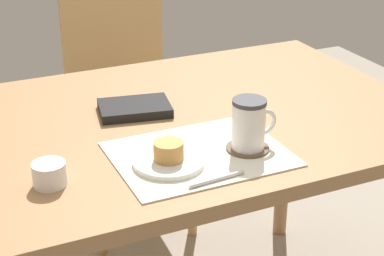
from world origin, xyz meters
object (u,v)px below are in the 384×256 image
object	(u,v)px
sugar_bowl	(49,174)
wooden_chair	(124,101)
coffee_mug	(250,124)
pastry	(169,151)
dining_table	(177,143)
pastry_plate	(169,162)
small_book	(135,108)

from	to	relation	value
sugar_bowl	wooden_chair	bearing A→B (deg)	63.57
coffee_mug	sugar_bowl	xyz separation A→B (m)	(-0.45, 0.03, -0.04)
pastry	coffee_mug	size ratio (longest dim) A/B	0.56
dining_table	pastry	world-z (taller)	pastry
coffee_mug	sugar_bowl	size ratio (longest dim) A/B	1.66
pastry	sugar_bowl	bearing A→B (deg)	174.16
pastry_plate	sugar_bowl	size ratio (longest dim) A/B	2.24
pastry_plate	pastry	distance (m)	0.03
dining_table	pastry_plate	distance (m)	0.28
small_book	pastry	bearing A→B (deg)	-85.17
pastry	coffee_mug	world-z (taller)	coffee_mug
pastry_plate	small_book	world-z (taller)	small_book
pastry_plate	coffee_mug	distance (m)	0.20
dining_table	wooden_chair	xyz separation A→B (m)	(0.11, 0.76, -0.19)
small_book	pastry_plate	bearing A→B (deg)	-85.17
pastry_plate	sugar_bowl	xyz separation A→B (m)	(-0.25, 0.03, 0.02)
pastry	small_book	size ratio (longest dim) A/B	0.36
wooden_chair	sugar_bowl	size ratio (longest dim) A/B	12.31
sugar_bowl	coffee_mug	bearing A→B (deg)	-4.21
dining_table	wooden_chair	size ratio (longest dim) A/B	1.48
dining_table	small_book	size ratio (longest dim) A/B	7.09
coffee_mug	wooden_chair	bearing A→B (deg)	87.97
dining_table	pastry_plate	size ratio (longest dim) A/B	8.14
pastry_plate	small_book	size ratio (longest dim) A/B	0.87
dining_table	small_book	world-z (taller)	small_book
pastry_plate	coffee_mug	xyz separation A→B (m)	(0.19, -0.01, 0.06)
coffee_mug	small_book	xyz separation A→B (m)	(-0.16, 0.31, -0.06)
dining_table	coffee_mug	bearing A→B (deg)	-73.08
wooden_chair	coffee_mug	distance (m)	1.06
wooden_chair	coffee_mug	bearing A→B (deg)	90.88
coffee_mug	sugar_bowl	bearing A→B (deg)	175.79
coffee_mug	sugar_bowl	world-z (taller)	coffee_mug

